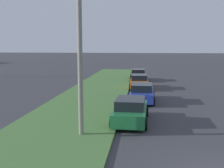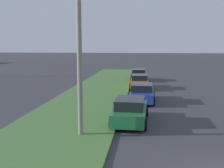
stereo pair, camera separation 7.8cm
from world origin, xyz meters
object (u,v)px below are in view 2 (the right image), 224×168
Objects in this scene: parked_car_blue at (142,93)px; streetlight at (87,48)px; parked_car_black at (138,75)px; parked_car_green at (130,111)px; parked_car_orange at (139,82)px.

parked_car_blue is 0.58× the size of streetlight.
parked_car_black is at bearing -5.35° from streetlight.
parked_car_green is 12.75m from parked_car_orange.
parked_car_blue is 9.75m from streetlight.
streetlight reaches higher than parked_car_green.
parked_car_black is 0.58× the size of streetlight.
parked_car_green is 0.58× the size of streetlight.
parked_car_green is at bearing 177.21° from parked_car_orange.
parked_car_orange is 0.58× the size of streetlight.
parked_car_blue is at bearing -178.60° from parked_car_orange.
parked_car_blue is at bearing -3.93° from parked_car_green.
parked_car_green is 1.00× the size of parked_car_black.
parked_car_blue is 6.77m from parked_car_orange.
parked_car_blue is at bearing -16.77° from streetlight.
streetlight is at bearing 172.85° from parked_car_black.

